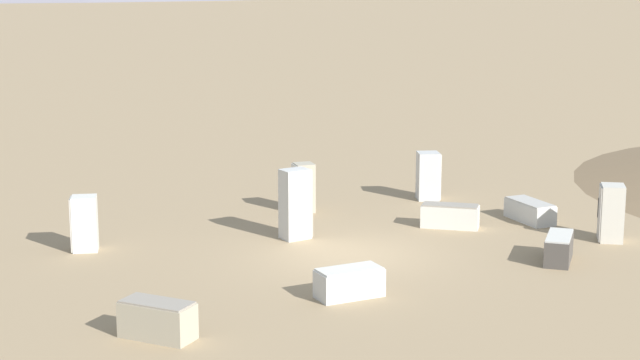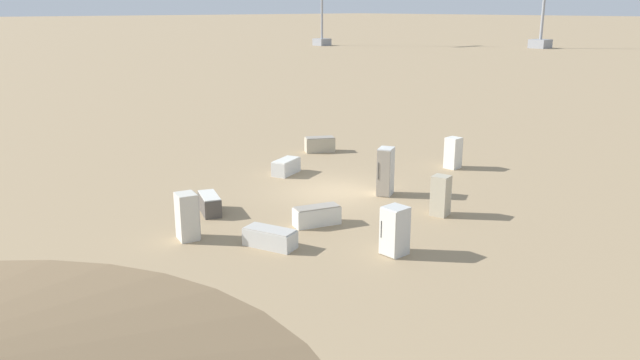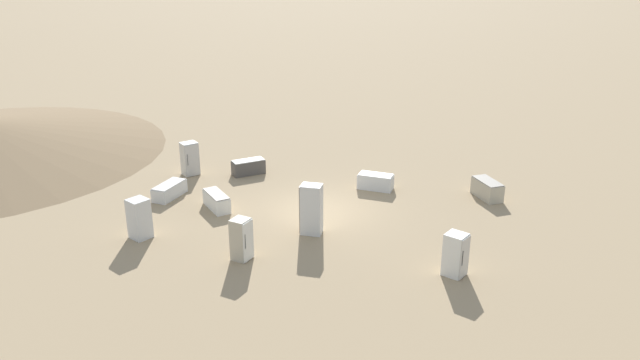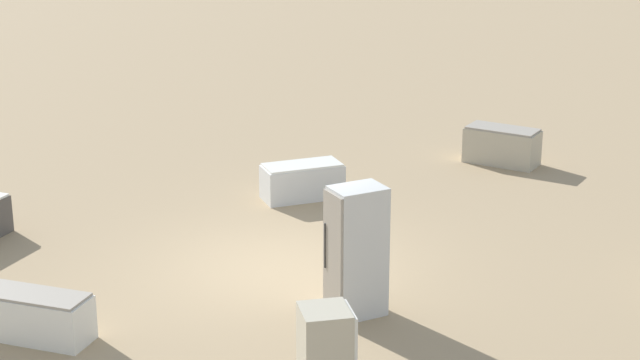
{
  "view_description": "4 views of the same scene",
  "coord_description": "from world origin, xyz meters",
  "px_view_note": "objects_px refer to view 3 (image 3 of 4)",
  "views": [
    {
      "loc": [
        -2.56,
        -26.49,
        7.62
      ],
      "look_at": [
        -0.7,
        0.64,
        1.86
      ],
      "focal_mm": 60.0,
      "sensor_mm": 36.0,
      "label": 1
    },
    {
      "loc": [
        16.61,
        18.09,
        7.33
      ],
      "look_at": [
        1.17,
        0.58,
        0.82
      ],
      "focal_mm": 35.0,
      "sensor_mm": 36.0,
      "label": 2
    },
    {
      "loc": [
        -15.66,
        17.1,
        10.13
      ],
      "look_at": [
        0.55,
        -0.76,
        0.95
      ],
      "focal_mm": 35.0,
      "sensor_mm": 36.0,
      "label": 3
    },
    {
      "loc": [
        -1.1,
        15.93,
        6.61
      ],
      "look_at": [
        -0.76,
        1.14,
        1.84
      ],
      "focal_mm": 60.0,
      "sensor_mm": 36.0,
      "label": 4
    }
  ],
  "objects_px": {
    "discarded_fridge_0": "(248,167)",
    "discarded_fridge_1": "(311,209)",
    "discarded_fridge_9": "(456,255)",
    "discarded_fridge_4": "(241,239)",
    "discarded_fridge_8": "(487,189)",
    "discarded_fridge_5": "(217,201)",
    "discarded_fridge_6": "(376,182)",
    "discarded_fridge_3": "(190,159)",
    "discarded_fridge_7": "(169,190)",
    "discarded_fridge_2": "(139,218)"
  },
  "relations": [
    {
      "from": "discarded_fridge_0",
      "to": "discarded_fridge_1",
      "type": "relative_size",
      "value": 0.84
    },
    {
      "from": "discarded_fridge_1",
      "to": "discarded_fridge_9",
      "type": "relative_size",
      "value": 1.32
    },
    {
      "from": "discarded_fridge_4",
      "to": "discarded_fridge_8",
      "type": "xyz_separation_m",
      "value": [
        -3.52,
        -10.62,
        -0.35
      ]
    },
    {
      "from": "discarded_fridge_5",
      "to": "discarded_fridge_6",
      "type": "bearing_deg",
      "value": 168.18
    },
    {
      "from": "discarded_fridge_3",
      "to": "discarded_fridge_5",
      "type": "height_order",
      "value": "discarded_fridge_3"
    },
    {
      "from": "discarded_fridge_8",
      "to": "discarded_fridge_9",
      "type": "height_order",
      "value": "discarded_fridge_9"
    },
    {
      "from": "discarded_fridge_7",
      "to": "discarded_fridge_6",
      "type": "bearing_deg",
      "value": -151.9
    },
    {
      "from": "discarded_fridge_1",
      "to": "discarded_fridge_4",
      "type": "distance_m",
      "value": 3.1
    },
    {
      "from": "discarded_fridge_2",
      "to": "discarded_fridge_8",
      "type": "height_order",
      "value": "discarded_fridge_2"
    },
    {
      "from": "discarded_fridge_3",
      "to": "discarded_fridge_5",
      "type": "bearing_deg",
      "value": 80.15
    },
    {
      "from": "discarded_fridge_2",
      "to": "discarded_fridge_5",
      "type": "distance_m",
      "value": 3.6
    },
    {
      "from": "discarded_fridge_2",
      "to": "discarded_fridge_4",
      "type": "bearing_deg",
      "value": -71.84
    },
    {
      "from": "discarded_fridge_9",
      "to": "discarded_fridge_3",
      "type": "bearing_deg",
      "value": -93.5
    },
    {
      "from": "discarded_fridge_0",
      "to": "discarded_fridge_5",
      "type": "bearing_deg",
      "value": 141.45
    },
    {
      "from": "discarded_fridge_2",
      "to": "discarded_fridge_3",
      "type": "bearing_deg",
      "value": 36.59
    },
    {
      "from": "discarded_fridge_0",
      "to": "discarded_fridge_1",
      "type": "xyz_separation_m",
      "value": [
        -6.53,
        2.69,
        0.62
      ]
    },
    {
      "from": "discarded_fridge_0",
      "to": "discarded_fridge_3",
      "type": "height_order",
      "value": "discarded_fridge_3"
    },
    {
      "from": "discarded_fridge_2",
      "to": "discarded_fridge_8",
      "type": "distance_m",
      "value": 14.2
    },
    {
      "from": "discarded_fridge_2",
      "to": "discarded_fridge_6",
      "type": "xyz_separation_m",
      "value": [
        -3.43,
        -9.65,
        -0.42
      ]
    },
    {
      "from": "discarded_fridge_1",
      "to": "discarded_fridge_3",
      "type": "xyz_separation_m",
      "value": [
        8.49,
        -0.85,
        -0.19
      ]
    },
    {
      "from": "discarded_fridge_2",
      "to": "discarded_fridge_4",
      "type": "relative_size",
      "value": 1.02
    },
    {
      "from": "discarded_fridge_6",
      "to": "discarded_fridge_9",
      "type": "xyz_separation_m",
      "value": [
        -6.55,
        4.34,
        0.39
      ]
    },
    {
      "from": "discarded_fridge_5",
      "to": "discarded_fridge_6",
      "type": "height_order",
      "value": "discarded_fridge_6"
    },
    {
      "from": "discarded_fridge_0",
      "to": "discarded_fridge_8",
      "type": "xyz_separation_m",
      "value": [
        -9.68,
        -4.86,
        0.04
      ]
    },
    {
      "from": "discarded_fridge_4",
      "to": "discarded_fridge_5",
      "type": "relative_size",
      "value": 0.86
    },
    {
      "from": "discarded_fridge_7",
      "to": "discarded_fridge_8",
      "type": "xyz_separation_m",
      "value": [
        -10.04,
        -9.01,
        0.09
      ]
    },
    {
      "from": "discarded_fridge_1",
      "to": "discarded_fridge_6",
      "type": "height_order",
      "value": "discarded_fridge_1"
    },
    {
      "from": "discarded_fridge_5",
      "to": "discarded_fridge_1",
      "type": "bearing_deg",
      "value": 119.21
    },
    {
      "from": "discarded_fridge_0",
      "to": "discarded_fridge_8",
      "type": "height_order",
      "value": "discarded_fridge_8"
    },
    {
      "from": "discarded_fridge_6",
      "to": "discarded_fridge_7",
      "type": "height_order",
      "value": "discarded_fridge_6"
    },
    {
      "from": "discarded_fridge_2",
      "to": "discarded_fridge_7",
      "type": "height_order",
      "value": "discarded_fridge_2"
    },
    {
      "from": "discarded_fridge_8",
      "to": "discarded_fridge_4",
      "type": "bearing_deg",
      "value": -168.92
    },
    {
      "from": "discarded_fridge_0",
      "to": "discarded_fridge_9",
      "type": "distance_m",
      "value": 12.25
    },
    {
      "from": "discarded_fridge_1",
      "to": "discarded_fridge_8",
      "type": "height_order",
      "value": "discarded_fridge_1"
    },
    {
      "from": "discarded_fridge_4",
      "to": "discarded_fridge_2",
      "type": "bearing_deg",
      "value": -84.55
    },
    {
      "from": "discarded_fridge_2",
      "to": "discarded_fridge_1",
      "type": "bearing_deg",
      "value": -45.52
    },
    {
      "from": "discarded_fridge_3",
      "to": "discarded_fridge_8",
      "type": "height_order",
      "value": "discarded_fridge_3"
    },
    {
      "from": "discarded_fridge_8",
      "to": "discarded_fridge_9",
      "type": "xyz_separation_m",
      "value": [
        -2.43,
        6.7,
        0.34
      ]
    },
    {
      "from": "discarded_fridge_5",
      "to": "discarded_fridge_7",
      "type": "distance_m",
      "value": 2.52
    },
    {
      "from": "discarded_fridge_6",
      "to": "discarded_fridge_5",
      "type": "bearing_deg",
      "value": -51.79
    },
    {
      "from": "discarded_fridge_1",
      "to": "discarded_fridge_8",
      "type": "relative_size",
      "value": 1.16
    },
    {
      "from": "discarded_fridge_0",
      "to": "discarded_fridge_5",
      "type": "xyz_separation_m",
      "value": [
        -2.1,
        3.59,
        -0.01
      ]
    },
    {
      "from": "discarded_fridge_1",
      "to": "discarded_fridge_8",
      "type": "bearing_deg",
      "value": -51.28
    },
    {
      "from": "discarded_fridge_2",
      "to": "discarded_fridge_3",
      "type": "xyz_separation_m",
      "value": [
        4.08,
        -5.31,
        0.02
      ]
    },
    {
      "from": "discarded_fridge_0",
      "to": "discarded_fridge_1",
      "type": "distance_m",
      "value": 7.09
    },
    {
      "from": "discarded_fridge_6",
      "to": "discarded_fridge_4",
      "type": "bearing_deg",
      "value": -18.01
    },
    {
      "from": "discarded_fridge_2",
      "to": "discarded_fridge_0",
      "type": "bearing_deg",
      "value": 15.59
    },
    {
      "from": "discarded_fridge_1",
      "to": "discarded_fridge_7",
      "type": "bearing_deg",
      "value": 73.33
    },
    {
      "from": "discarded_fridge_3",
      "to": "discarded_fridge_7",
      "type": "distance_m",
      "value": 2.85
    },
    {
      "from": "discarded_fridge_3",
      "to": "discarded_fridge_6",
      "type": "height_order",
      "value": "discarded_fridge_3"
    }
  ]
}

